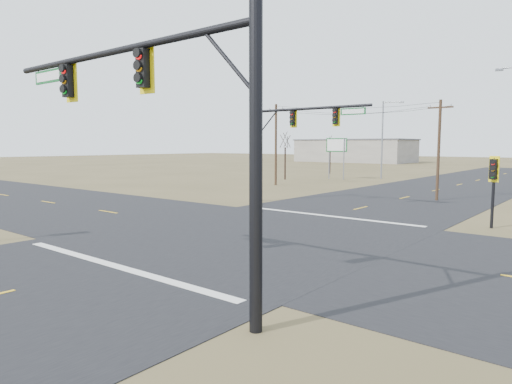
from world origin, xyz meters
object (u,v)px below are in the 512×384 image
mast_arm_far (291,131)px  utility_pole_near (439,148)px  streetlight_c (384,135)px  utility_pole_far (276,143)px  mast_arm_near (154,100)px  pedestal_signal_ne (493,175)px  highway_sign (337,150)px  bare_tree_a (285,140)px  bare_tree_b (330,142)px

mast_arm_far → utility_pole_near: 11.93m
mast_arm_far → streetlight_c: bearing=96.0°
mast_arm_far → utility_pole_far: bearing=126.2°
mast_arm_near → pedestal_signal_ne: 18.82m
utility_pole_far → highway_sign: (1.03, 11.50, -0.81)m
mast_arm_near → highway_sign: size_ratio=2.14×
utility_pole_near → streetlight_c: size_ratio=0.79×
mast_arm_near → pedestal_signal_ne: mast_arm_near is taller
pedestal_signal_ne → utility_pole_near: (-6.10, 10.61, 1.30)m
mast_arm_near → highway_sign: mast_arm_near is taller
streetlight_c → utility_pole_near: bearing=-55.7°
bare_tree_a → bare_tree_b: 14.21m
mast_arm_far → utility_pole_far: 16.12m
highway_sign → bare_tree_a: size_ratio=0.82×
utility_pole_near → bare_tree_b: (-23.62, 24.44, 0.71)m
pedestal_signal_ne → highway_sign: size_ratio=0.73×
mast_arm_far → bare_tree_b: (-15.92, 33.46, -0.55)m
pedestal_signal_ne → highway_sign: bearing=153.6°
streetlight_c → mast_arm_near: bearing=-73.0°
utility_pole_near → bare_tree_a: utility_pole_near is taller
pedestal_signal_ne → bare_tree_a: bare_tree_a is taller
bare_tree_a → bare_tree_b: (-1.65, 14.11, -0.17)m
bare_tree_b → bare_tree_a: bearing=-83.3°
mast_arm_near → bare_tree_a: (-23.27, 38.93, -0.55)m
mast_arm_near → pedestal_signal_ne: size_ratio=2.92×
utility_pole_far → bare_tree_b: bearing=104.4°
mast_arm_near → mast_arm_far: size_ratio=1.20×
highway_sign → bare_tree_b: size_ratio=0.86×
bare_tree_a → mast_arm_near: bearing=-59.1°
mast_arm_far → bare_tree_a: (-14.27, 19.35, -0.38)m
pedestal_signal_ne → streetlight_c: bearing=143.5°
bare_tree_b → highway_sign: bearing=-56.3°
highway_sign → utility_pole_near: bearing=-47.4°
mast_arm_far → pedestal_signal_ne: 14.13m
utility_pole_near → utility_pole_far: size_ratio=0.90×
highway_sign → mast_arm_near: bearing=-73.7°
bare_tree_a → pedestal_signal_ne: bearing=-36.7°
utility_pole_far → bare_tree_b: (-5.46, 21.22, 0.29)m
highway_sign → streetlight_c: 6.47m
pedestal_signal_ne → streetlight_c: streetlight_c is taller
mast_arm_near → streetlight_c: 49.87m
pedestal_signal_ne → bare_tree_a: 35.09m
mast_arm_far → bare_tree_a: size_ratio=1.46×
bare_tree_a → highway_sign: bearing=42.2°
pedestal_signal_ne → utility_pole_far: 27.98m
streetlight_c → bare_tree_a: size_ratio=1.56×
mast_arm_far → highway_sign: 25.60m
highway_sign → streetlight_c: bearing=39.6°
utility_pole_far → highway_sign: size_ratio=1.67×
utility_pole_far → streetlight_c: streetlight_c is taller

